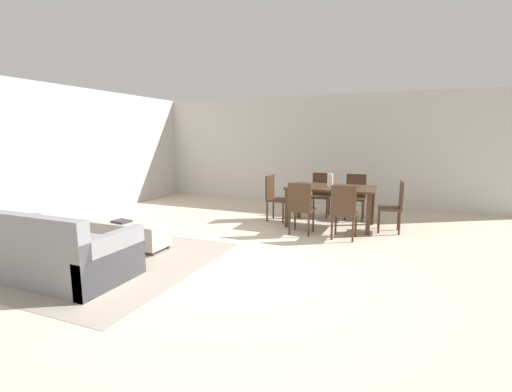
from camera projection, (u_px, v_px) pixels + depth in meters
name	position (u px, v px, depth m)	size (l,w,h in m)	color
ground_plane	(242.00, 268.00, 4.69)	(10.80, 10.80, 0.00)	beige
wall_back	(325.00, 150.00, 9.02)	(9.00, 0.12, 2.70)	beige
wall_left	(31.00, 155.00, 6.61)	(0.12, 11.00, 2.70)	beige
area_rug	(98.00, 260.00, 5.01)	(3.00, 2.80, 0.01)	gray
couch	(51.00, 254.00, 4.39)	(1.95, 0.97, 0.86)	gray
ottoman_table	(130.00, 233.00, 5.50)	(1.19, 0.47, 0.41)	#B7AD9E
dining_table	(331.00, 191.00, 6.81)	(1.59, 0.95, 0.76)	#422B1C
dining_chair_near_left	(301.00, 205.00, 6.22)	(0.40, 0.40, 0.92)	#422B1C
dining_chair_near_right	(344.00, 209.00, 5.90)	(0.40, 0.40, 0.92)	#422B1C
dining_chair_far_left	(321.00, 192.00, 7.72)	(0.42, 0.42, 0.92)	#422B1C
dining_chair_far_right	(355.00, 194.00, 7.46)	(0.42, 0.42, 0.92)	#422B1C
dining_chair_head_east	(395.00, 204.00, 6.37)	(0.43, 0.43, 0.92)	#422B1C
dining_chair_head_west	(274.00, 195.00, 7.28)	(0.41, 0.41, 0.92)	#422B1C
vase_centerpiece	(330.00, 180.00, 6.79)	(0.11, 0.11, 0.24)	silver
book_on_ottoman	(122.00, 221.00, 5.46)	(0.26, 0.20, 0.03)	#333338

